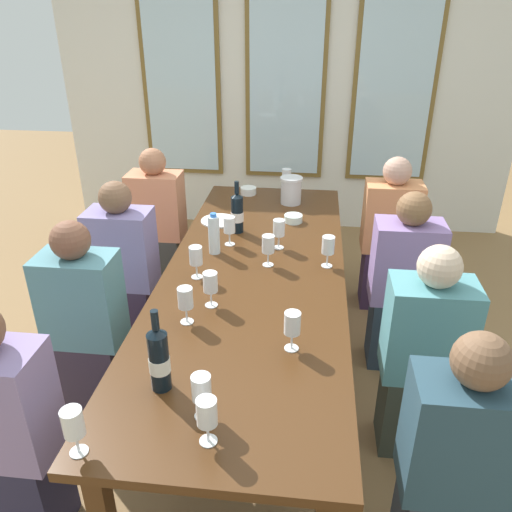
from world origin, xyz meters
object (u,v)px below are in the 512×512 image
(wine_glass_7, at_px, (207,413))
(wine_glass_11, at_px, (210,283))
(tasting_bowl_1, at_px, (293,218))
(seated_person_7, at_px, (402,287))
(seated_person_2, at_px, (158,226))
(seated_person_0, at_px, (7,436))
(white_plate_0, at_px, (219,221))
(wine_glass_3, at_px, (196,256))
(wine_glass_2, at_px, (73,425))
(water_bottle, at_px, (214,234))
(wine_glass_1, at_px, (279,229))
(dining_table, at_px, (254,282))
(tasting_bowl_0, at_px, (248,191))
(wine_glass_5, at_px, (229,226))
(metal_pitcher, at_px, (291,190))
(seated_person_3, at_px, (389,238))
(wine_glass_9, at_px, (292,325))
(seated_person_5, at_px, (423,359))
(seated_person_6, at_px, (125,272))
(seated_person_1, at_px, (454,471))
(wine_bottle_0, at_px, (159,359))
(wine_glass_10, at_px, (185,299))
(wine_glass_4, at_px, (268,245))
(wine_glass_6, at_px, (201,389))
(wine_bottle_1, at_px, (237,213))
(wine_glass_0, at_px, (287,176))
(wine_glass_8, at_px, (328,246))
(seated_person_4, at_px, (86,326))

(wine_glass_7, bearing_deg, wine_glass_11, 100.41)
(tasting_bowl_1, height_order, seated_person_7, seated_person_7)
(seated_person_2, bearing_deg, wine_glass_11, -63.65)
(tasting_bowl_1, xyz_separation_m, seated_person_0, (-1.01, -1.73, -0.24))
(white_plate_0, relative_size, wine_glass_3, 1.34)
(tasting_bowl_1, distance_m, wine_glass_2, 2.04)
(water_bottle, relative_size, wine_glass_1, 1.38)
(dining_table, distance_m, tasting_bowl_0, 1.21)
(white_plate_0, relative_size, seated_person_7, 0.21)
(wine_glass_5, bearing_deg, metal_pitcher, 66.14)
(wine_glass_2, xyz_separation_m, seated_person_3, (1.25, 2.24, -0.33))
(dining_table, relative_size, tasting_bowl_0, 23.06)
(seated_person_7, bearing_deg, wine_glass_2, -128.67)
(wine_glass_1, height_order, wine_glass_9, same)
(wine_glass_7, distance_m, seated_person_5, 1.21)
(seated_person_6, bearing_deg, seated_person_1, -37.65)
(wine_bottle_0, height_order, seated_person_3, seated_person_3)
(wine_glass_11, bearing_deg, tasting_bowl_1, 72.46)
(wine_glass_3, bearing_deg, wine_glass_11, -64.01)
(water_bottle, xyz_separation_m, wine_glass_5, (0.07, 0.12, 0.00))
(tasting_bowl_0, height_order, seated_person_3, seated_person_3)
(tasting_bowl_1, distance_m, seated_person_2, 1.08)
(water_bottle, height_order, wine_glass_3, water_bottle)
(wine_glass_1, bearing_deg, seated_person_6, -179.00)
(wine_glass_10, relative_size, wine_glass_11, 1.00)
(wine_glass_4, relative_size, wine_glass_11, 1.00)
(wine_bottle_0, bearing_deg, metal_pitcher, 79.31)
(wine_glass_3, height_order, wine_glass_6, same)
(seated_person_0, relative_size, seated_person_6, 1.00)
(wine_glass_9, bearing_deg, white_plate_0, 112.62)
(metal_pitcher, relative_size, wine_glass_9, 1.09)
(wine_bottle_1, xyz_separation_m, wine_glass_0, (0.25, 0.77, -0.00))
(water_bottle, xyz_separation_m, seated_person_2, (-0.59, 0.81, -0.33))
(wine_glass_7, height_order, seated_person_0, seated_person_0)
(seated_person_1, bearing_deg, wine_glass_8, 112.24)
(water_bottle, distance_m, wine_glass_7, 1.38)
(wine_glass_1, xyz_separation_m, seated_person_0, (-0.94, -1.33, -0.34))
(seated_person_6, bearing_deg, wine_glass_10, -53.04)
(wine_glass_8, relative_size, wine_glass_11, 1.00)
(wine_glass_4, relative_size, seated_person_1, 0.16)
(seated_person_3, bearing_deg, wine_glass_10, -125.96)
(wine_glass_3, distance_m, wine_glass_8, 0.70)
(wine_glass_0, distance_m, seated_person_5, 1.84)
(white_plate_0, height_order, wine_glass_8, wine_glass_8)
(water_bottle, relative_size, wine_glass_8, 1.38)
(tasting_bowl_0, xyz_separation_m, seated_person_4, (-0.65, -1.48, -0.24))
(wine_glass_9, bearing_deg, seated_person_2, 122.86)
(water_bottle, distance_m, seated_person_0, 1.40)
(water_bottle, bearing_deg, seated_person_6, 171.42)
(wine_glass_4, bearing_deg, wine_glass_3, -153.38)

